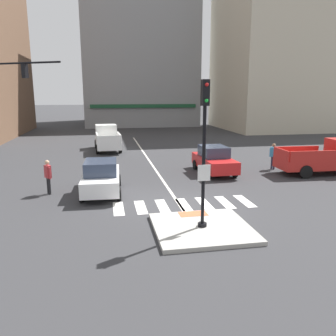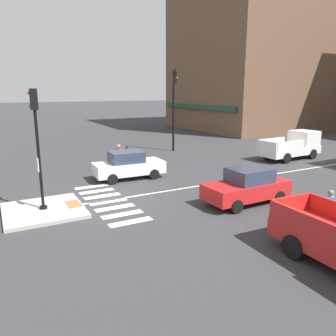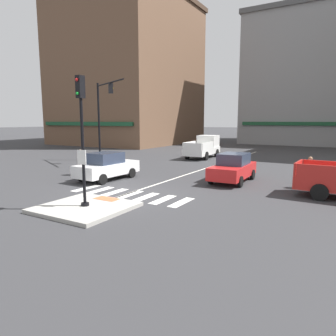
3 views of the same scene
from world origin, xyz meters
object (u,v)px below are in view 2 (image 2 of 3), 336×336
at_px(signal_pole, 37,139).
at_px(pickup_truck_white_westbound_distant, 294,146).
at_px(car_red_eastbound_mid, 247,186).
at_px(pedestrian_waiting_far_side, 329,208).
at_px(car_white_westbound_near, 128,165).
at_px(pedestrian_at_curb_left, 119,155).
at_px(traffic_light_mast, 174,99).

height_order(signal_pole, pickup_truck_white_westbound_distant, signal_pole).
distance_m(car_red_eastbound_mid, pedestrian_waiting_far_side, 4.04).
bearing_deg(car_white_westbound_near, signal_pole, -56.48).
distance_m(car_white_westbound_near, pedestrian_at_curb_left, 2.53).
bearing_deg(car_red_eastbound_mid, pickup_truck_white_westbound_distant, 121.83).
xyz_separation_m(pickup_truck_white_westbound_distant, pedestrian_at_curb_left, (-2.90, -13.07, 0.00)).
xyz_separation_m(car_white_westbound_near, pedestrian_waiting_far_side, (10.76, 3.49, 0.17)).
height_order(pickup_truck_white_westbound_distant, pedestrian_at_curb_left, pickup_truck_white_westbound_distant).
bearing_deg(car_white_westbound_near, traffic_light_mast, 132.85).
bearing_deg(pedestrian_at_curb_left, traffic_light_mast, 119.42).
bearing_deg(car_red_eastbound_mid, signal_pole, -110.58).
xyz_separation_m(traffic_light_mast, car_white_westbound_near, (5.90, -6.36, -3.64)).
bearing_deg(signal_pole, traffic_light_mast, 128.90).
bearing_deg(pickup_truck_white_westbound_distant, signal_pole, -80.54).
distance_m(signal_pole, traffic_light_mast, 15.06).
bearing_deg(signal_pole, car_white_westbound_near, 123.52).
height_order(signal_pole, pedestrian_at_curb_left, signal_pole).
distance_m(pedestrian_at_curb_left, pedestrian_waiting_far_side, 13.63).
height_order(car_white_westbound_near, pickup_truck_white_westbound_distant, pickup_truck_white_westbound_distant).
bearing_deg(car_white_westbound_near, pickup_truck_white_westbound_distant, 88.28).
distance_m(car_white_westbound_near, pickup_truck_white_westbound_distant, 13.41).
xyz_separation_m(car_white_westbound_near, pedestrian_at_curb_left, (-2.50, 0.33, 0.17)).
relative_size(car_white_westbound_near, pedestrian_waiting_far_side, 2.49).
bearing_deg(pickup_truck_white_westbound_distant, traffic_light_mast, -131.84).
relative_size(signal_pole, car_red_eastbound_mid, 1.22).
bearing_deg(pedestrian_waiting_far_side, signal_pole, -129.39).
bearing_deg(pickup_truck_white_westbound_distant, pedestrian_waiting_far_side, -43.74).
distance_m(traffic_light_mast, car_white_westbound_near, 9.41).
bearing_deg(signal_pole, pickup_truck_white_westbound_distant, 99.46).
distance_m(car_red_eastbound_mid, pedestrian_at_curb_left, 9.67).
relative_size(car_white_westbound_near, car_red_eastbound_mid, 1.01).
height_order(traffic_light_mast, pedestrian_at_curb_left, traffic_light_mast).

